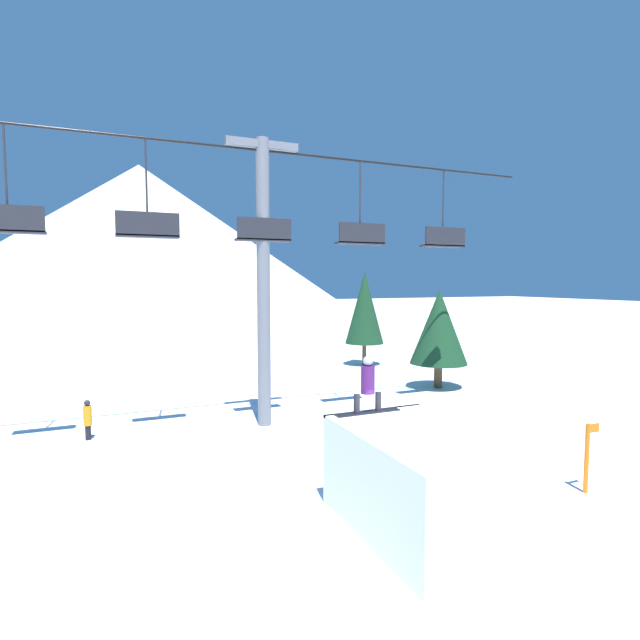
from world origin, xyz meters
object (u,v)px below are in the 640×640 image
at_px(trail_marker, 587,456).
at_px(distant_skier, 88,418).
at_px(snowboarder, 368,385).
at_px(pine_tree_near, 439,327).
at_px(snow_ramp, 420,482).

xyz_separation_m(trail_marker, distant_skier, (-10.55, 8.71, -0.19)).
height_order(snowboarder, pine_tree_near, pine_tree_near).
height_order(snowboarder, distant_skier, snowboarder).
relative_size(snow_ramp, pine_tree_near, 0.84).
relative_size(snow_ramp, distant_skier, 3.05).
bearing_deg(distant_skier, snow_ramp, -54.95).
bearing_deg(snow_ramp, snowboarder, 99.11).
distance_m(pine_tree_near, trail_marker, 11.39).
bearing_deg(snow_ramp, pine_tree_near, 51.85).
bearing_deg(snowboarder, pine_tree_near, 46.17).
distance_m(snowboarder, trail_marker, 5.32).
bearing_deg(distant_skier, trail_marker, -39.54).
bearing_deg(distant_skier, pine_tree_near, 7.43).
distance_m(snow_ramp, trail_marker, 4.49).
height_order(snow_ramp, snowboarder, snowboarder).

